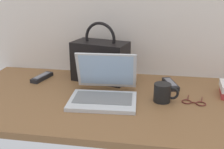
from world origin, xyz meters
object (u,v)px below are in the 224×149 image
object	(u,v)px
laptop	(104,90)
remote_control_near	(170,84)
handbag	(100,60)
remote_control_far	(42,77)
eyeglasses	(194,102)
coffee_mug	(163,92)

from	to	relation	value
laptop	remote_control_near	size ratio (longest dim) A/B	1.94
remote_control_near	handbag	xyz separation A→B (m)	(-0.39, 0.03, 0.10)
handbag	laptop	bearing A→B (deg)	-74.69
remote_control_near	remote_control_far	size ratio (longest dim) A/B	1.00
laptop	remote_control_far	world-z (taller)	laptop
remote_control_near	eyeglasses	world-z (taller)	remote_control_near
handbag	remote_control_near	bearing A→B (deg)	-4.92
coffee_mug	handbag	distance (m)	0.43
coffee_mug	remote_control_near	bearing A→B (deg)	78.19
handbag	coffee_mug	bearing A→B (deg)	-34.29
coffee_mug	remote_control_near	world-z (taller)	coffee_mug
laptop	handbag	xyz separation A→B (m)	(-0.07, 0.26, 0.07)
remote_control_far	eyeglasses	world-z (taller)	remote_control_far
remote_control_far	eyeglasses	distance (m)	0.85
remote_control_far	handbag	size ratio (longest dim) A/B	0.50
coffee_mug	eyeglasses	size ratio (longest dim) A/B	0.97
remote_control_far	coffee_mug	bearing A→B (deg)	-15.57
remote_control_far	laptop	bearing A→B (deg)	-27.33
coffee_mug	remote_control_far	size ratio (longest dim) A/B	0.70
laptop	remote_control_near	bearing A→B (deg)	34.80
coffee_mug	handbag	size ratio (longest dim) A/B	0.35
eyeglasses	handbag	bearing A→B (deg)	154.25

